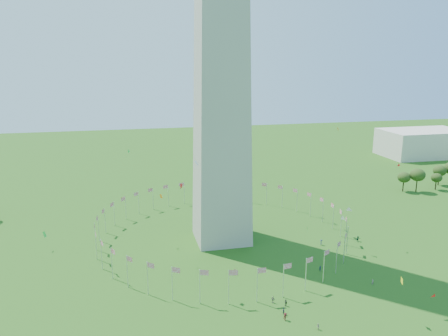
# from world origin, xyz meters

# --- Properties ---
(ground) EXTENTS (600.00, 600.00, 0.00)m
(ground) POSITION_xyz_m (0.00, 0.00, 0.00)
(ground) COLOR #1E4B11
(ground) RESTS_ON ground
(flag_ring) EXTENTS (80.24, 80.24, 9.00)m
(flag_ring) POSITION_xyz_m (-0.00, 50.00, 4.50)
(flag_ring) COLOR silver
(flag_ring) RESTS_ON ground
(gov_building_east_a) EXTENTS (50.00, 30.00, 16.00)m
(gov_building_east_a) POSITION_xyz_m (150.00, 150.00, 8.00)
(gov_building_east_a) COLOR beige
(gov_building_east_a) RESTS_ON ground
(crowd) EXTENTS (96.09, 61.23, 1.88)m
(crowd) POSITION_xyz_m (5.18, 3.05, 0.87)
(crowd) COLOR #193E27
(crowd) RESTS_ON ground
(kites_aloft) EXTENTS (107.28, 73.04, 32.88)m
(kites_aloft) POSITION_xyz_m (9.45, 26.25, 18.13)
(kites_aloft) COLOR white
(kites_aloft) RESTS_ON ground
(tree_line_east) EXTENTS (53.19, 15.20, 10.77)m
(tree_line_east) POSITION_xyz_m (114.92, 85.66, 4.85)
(tree_line_east) COLOR #324F1A
(tree_line_east) RESTS_ON ground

